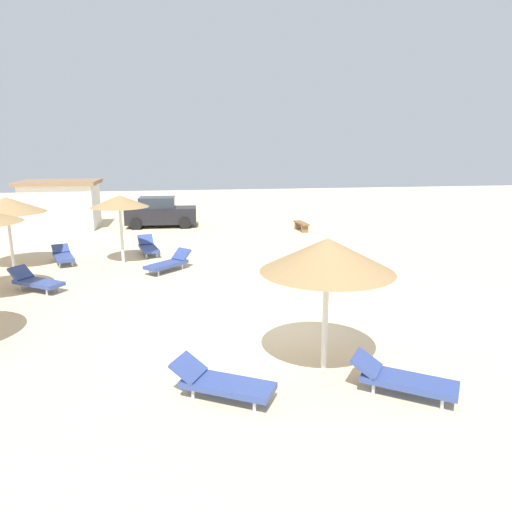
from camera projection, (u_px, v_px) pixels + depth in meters
ground_plane at (276, 328)px, 11.80m from camera, size 80.00×80.00×0.00m
parasol_0 at (119, 202)px, 17.89m from camera, size 2.24×2.24×2.70m
parasol_1 at (327, 255)px, 9.13m from camera, size 2.69×2.69×2.76m
parasol_4 at (6, 205)px, 17.29m from camera, size 2.81×2.81×2.69m
lounger_0 at (169, 263)px, 17.21m from camera, size 1.80×1.78×0.72m
lounger_1 at (221, 382)px, 8.45m from camera, size 1.97×1.51×0.67m
lounger_3 at (35, 281)px, 14.84m from camera, size 1.91×1.61×0.72m
lounger_4 at (63, 255)px, 18.40m from camera, size 1.24×2.02×0.62m
lounger_5 at (148, 247)px, 19.91m from camera, size 1.05×1.98×0.73m
lounger_6 at (402, 379)px, 8.58m from camera, size 1.92×1.63×0.65m
bench_0 at (301, 225)px, 25.48m from camera, size 0.54×1.53×0.49m
parked_car at (160, 213)px, 26.77m from camera, size 4.07×2.13×1.72m
beach_cabana at (62, 204)px, 26.13m from camera, size 4.19×3.26×2.70m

